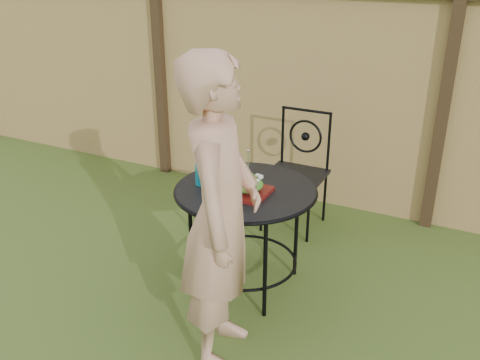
{
  "coord_description": "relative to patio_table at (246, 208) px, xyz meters",
  "views": [
    {
      "loc": [
        1.69,
        -2.08,
        2.15
      ],
      "look_at": [
        0.26,
        0.76,
        0.75
      ],
      "focal_mm": 40.0,
      "sensor_mm": 36.0,
      "label": 1
    }
  ],
  "objects": [
    {
      "name": "drinking_glass",
      "position": [
        -0.29,
        -0.07,
        0.21
      ],
      "size": [
        0.08,
        0.08,
        0.14
      ],
      "primitive_type": "cylinder",
      "color": "#0E89A5",
      "rests_on": "patio_table"
    },
    {
      "name": "fork",
      "position": [
        0.05,
        -0.07,
        0.33
      ],
      "size": [
        0.01,
        0.01,
        0.18
      ],
      "primitive_type": "cylinder",
      "color": "silver",
      "rests_on": "salad"
    },
    {
      "name": "fence",
      "position": [
        -0.32,
        1.49,
        0.36
      ],
      "size": [
        8.0,
        0.12,
        1.9
      ],
      "color": "tan",
      "rests_on": "ground"
    },
    {
      "name": "salad",
      "position": [
        0.04,
        -0.07,
        0.2
      ],
      "size": [
        0.21,
        0.21,
        0.08
      ],
      "primitive_type": "ellipsoid",
      "color": "#235614",
      "rests_on": "salad_plate"
    },
    {
      "name": "patio_table",
      "position": [
        0.0,
        0.0,
        0.0
      ],
      "size": [
        0.92,
        0.92,
        0.72
      ],
      "color": "black",
      "rests_on": "ground"
    },
    {
      "name": "salad_plate",
      "position": [
        0.04,
        -0.07,
        0.15
      ],
      "size": [
        0.27,
        0.27,
        0.02
      ],
      "primitive_type": "cube",
      "color": "#4E0B0C",
      "rests_on": "patio_table"
    },
    {
      "name": "diner",
      "position": [
        0.18,
        -0.65,
        0.28
      ],
      "size": [
        0.58,
        0.72,
        1.72
      ],
      "primitive_type": "imported",
      "rotation": [
        0.0,
        0.0,
        1.87
      ],
      "color": "tan",
      "rests_on": "ground"
    },
    {
      "name": "patio_chair",
      "position": [
        -0.02,
        0.98,
        -0.08
      ],
      "size": [
        0.46,
        0.46,
        0.95
      ],
      "color": "black",
      "rests_on": "ground"
    },
    {
      "name": "ground",
      "position": [
        -0.32,
        -0.71,
        -0.59
      ],
      "size": [
        60.0,
        60.0,
        0.0
      ],
      "primitive_type": "plane",
      "color": "#314D18",
      "rests_on": "ground"
    }
  ]
}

